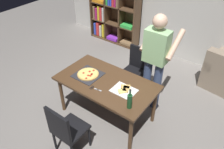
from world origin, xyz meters
TOP-DOWN VIEW (x-y plane):
  - ground_plane at (0.00, 0.00)m, footprint 12.00×12.00m
  - dining_table at (0.00, 0.00)m, footprint 1.58×0.88m
  - chair_near_camera at (-0.00, -0.92)m, footprint 0.42×0.42m
  - chair_far_side at (0.00, 0.92)m, footprint 0.42×0.42m
  - bookshelf at (-1.59, 2.38)m, footprint 1.40×0.35m
  - person_serving_pizza at (0.46, 0.70)m, footprint 0.55×0.54m
  - pepperoni_pizza_on_tray at (-0.35, -0.04)m, footprint 0.41×0.41m
  - pizza_slices_on_towel at (0.35, -0.00)m, footprint 0.36×0.29m
  - wine_bottle at (0.60, -0.26)m, footprint 0.07×0.07m
  - kitchen_scissors at (-0.05, -0.25)m, footprint 0.20×0.09m

SIDE VIEW (x-z plane):
  - ground_plane at x=0.00m, z-range 0.00..0.00m
  - chair_near_camera at x=0.00m, z-range 0.06..0.96m
  - chair_far_side at x=0.00m, z-range 0.06..0.96m
  - dining_table at x=0.00m, z-range 0.30..1.05m
  - kitchen_scissors at x=-0.05m, z-range 0.75..0.76m
  - pizza_slices_on_towel at x=0.35m, z-range 0.75..0.78m
  - pepperoni_pizza_on_tray at x=-0.35m, z-range 0.75..0.78m
  - wine_bottle at x=0.60m, z-range 0.71..1.03m
  - person_serving_pizza at x=0.46m, z-range 0.12..1.87m
  - bookshelf at x=-1.59m, z-range 0.04..1.99m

